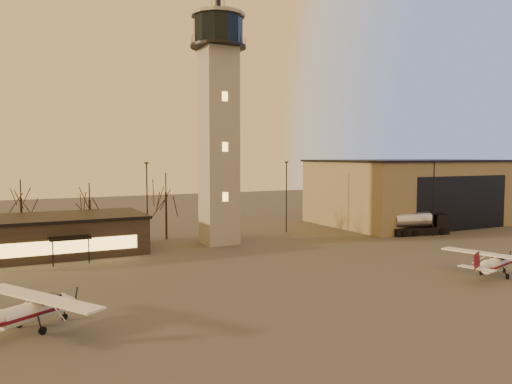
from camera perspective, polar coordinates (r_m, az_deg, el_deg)
ground at (r=37.63m, az=14.00°, el=-12.86°), size 220.00×220.00×0.00m
control_tower at (r=62.11m, az=-4.30°, el=9.12°), size 6.80×6.80×32.60m
hangar at (r=85.60m, az=17.52°, el=0.09°), size 30.60×20.60×10.30m
terminal at (r=59.84m, az=-24.93°, el=-4.67°), size 25.40×12.20×4.30m
light_poles at (r=63.23m, az=-4.18°, el=-0.87°), size 58.50×12.25×10.14m
tree_row at (r=67.27m, az=-18.15°, el=-0.31°), size 37.20×9.20×8.80m
cessna_front at (r=50.68m, az=25.75°, el=-7.61°), size 8.18×10.12×2.81m
cessna_rear at (r=35.19m, az=-23.84°, el=-12.60°), size 8.47×9.73×2.92m
fuel_truck at (r=72.89m, az=18.04°, el=-3.69°), size 8.78×3.96×3.15m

